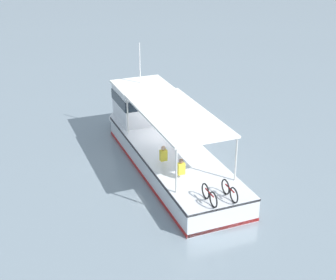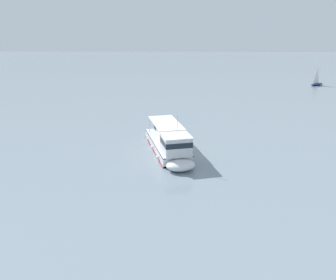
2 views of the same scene
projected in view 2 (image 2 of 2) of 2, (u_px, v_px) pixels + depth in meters
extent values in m
plane|color=gray|center=(170.00, 156.00, 36.86)|extent=(400.00, 400.00, 0.00)
cube|color=silver|center=(167.00, 145.00, 38.61)|extent=(11.26, 5.83, 1.10)
ellipsoid|color=silver|center=(181.00, 165.00, 32.87)|extent=(2.87, 3.41, 1.01)
cube|color=red|center=(167.00, 149.00, 38.75)|extent=(11.27, 5.87, 0.16)
cube|color=#2D2D33|center=(167.00, 142.00, 38.47)|extent=(11.27, 5.89, 0.10)
cube|color=silver|center=(176.00, 145.00, 34.07)|extent=(3.20, 3.29, 1.90)
cube|color=#19232D|center=(176.00, 142.00, 33.97)|extent=(3.26, 3.36, 0.56)
cube|color=white|center=(176.00, 136.00, 33.76)|extent=(3.40, 3.49, 0.12)
cube|color=white|center=(166.00, 123.00, 38.22)|extent=(7.23, 4.55, 0.10)
cylinder|color=silver|center=(185.00, 139.00, 35.83)|extent=(0.08, 0.08, 2.00)
cylinder|color=silver|center=(160.00, 141.00, 35.25)|extent=(0.08, 0.08, 2.00)
cylinder|color=silver|center=(171.00, 124.00, 41.85)|extent=(0.08, 0.08, 2.00)
cylinder|color=silver|center=(150.00, 125.00, 41.27)|extent=(0.08, 0.08, 2.00)
cylinder|color=silver|center=(177.00, 126.00, 33.12)|extent=(0.06, 0.06, 2.20)
sphere|color=white|center=(158.00, 157.00, 35.10)|extent=(0.36, 0.36, 0.36)
sphere|color=white|center=(152.00, 147.00, 38.16)|extent=(0.36, 0.36, 0.36)
sphere|color=white|center=(147.00, 139.00, 41.03)|extent=(0.36, 0.36, 0.36)
torus|color=black|center=(162.00, 127.00, 42.65)|extent=(0.65, 0.23, 0.66)
torus|color=black|center=(161.00, 126.00, 43.30)|extent=(0.65, 0.23, 0.66)
cylinder|color=maroon|center=(162.00, 126.00, 42.94)|extent=(0.69, 0.24, 0.06)
torus|color=black|center=(156.00, 128.00, 42.46)|extent=(0.65, 0.23, 0.66)
torus|color=black|center=(155.00, 126.00, 43.11)|extent=(0.65, 0.23, 0.66)
cylinder|color=maroon|center=(155.00, 126.00, 42.74)|extent=(0.69, 0.24, 0.06)
cube|color=yellow|center=(168.00, 130.00, 40.91)|extent=(0.29, 0.37, 0.52)
sphere|color=#9E7051|center=(168.00, 127.00, 40.80)|extent=(0.20, 0.20, 0.20)
cube|color=yellow|center=(172.00, 134.00, 39.60)|extent=(0.29, 0.37, 0.52)
sphere|color=tan|center=(172.00, 131.00, 39.48)|extent=(0.20, 0.20, 0.20)
cube|color=white|center=(163.00, 138.00, 37.92)|extent=(0.29, 0.37, 0.52)
sphere|color=tan|center=(163.00, 135.00, 37.81)|extent=(0.20, 0.20, 0.20)
cube|color=red|center=(162.00, 142.00, 36.47)|extent=(0.29, 0.37, 0.52)
sphere|color=beige|center=(162.00, 139.00, 36.36)|extent=(0.20, 0.20, 0.20)
ellipsoid|color=navy|center=(317.00, 84.00, 85.27)|extent=(3.99, 4.68, 0.60)
cylinder|color=silver|center=(319.00, 73.00, 84.59)|extent=(0.08, 0.08, 4.80)
pyramid|color=white|center=(317.00, 75.00, 84.20)|extent=(1.06, 1.40, 4.08)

